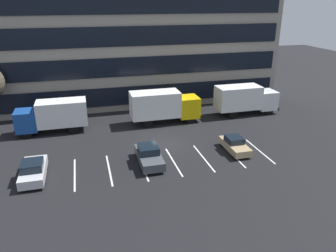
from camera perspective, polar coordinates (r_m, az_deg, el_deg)
The scene contains 9 objects.
ground_plane at distance 32.01m, azimuth -0.84°, elevation -3.24°, with size 120.00×120.00×0.00m, color black.
office_building at distance 46.77m, azimuth -6.59°, elevation 18.17°, with size 37.88×13.63×21.60m.
lot_markings at distance 28.77m, azimuth 0.99°, elevation -6.25°, with size 16.94×5.40×0.01m.
box_truck_white at distance 40.86m, azimuth 13.36°, elevation 4.72°, with size 7.71×2.55×3.57m.
box_truck_yellow at distance 36.94m, azimuth -0.75°, elevation 3.65°, with size 7.95×2.63×3.69m.
box_truck_blue at distance 36.35m, azimuth -19.44°, elevation 1.83°, with size 7.36×2.44×3.41m.
sedan_charcoal at distance 28.22m, azimuth -3.35°, elevation -5.17°, with size 1.86×4.43×1.59m.
sedan_silver at distance 28.00m, azimuth -22.50°, elevation -7.17°, with size 1.82×4.35×1.56m.
sedan_tan at distance 31.03m, azimuth 11.57°, elevation -3.21°, with size 1.62×3.87×1.39m.
Camera 1 is at (-7.04, -28.21, 13.38)m, focal length 34.86 mm.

